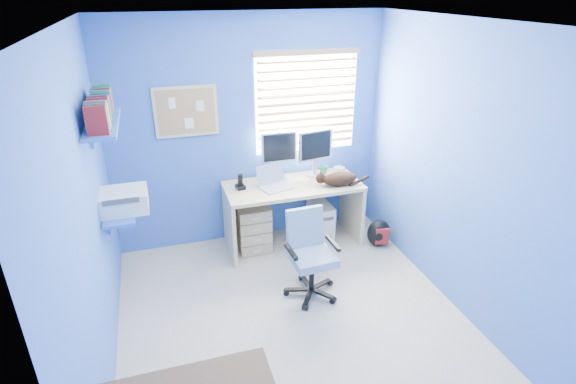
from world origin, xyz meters
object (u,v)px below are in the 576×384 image
object	(u,v)px
desk	(293,214)
tower_pc	(320,220)
laptop	(276,178)
cat	(340,179)
office_chair	(310,264)

from	to	relation	value
desk	tower_pc	size ratio (longest dim) A/B	3.30
laptop	cat	world-z (taller)	laptop
laptop	cat	distance (m)	0.69
desk	cat	xyz separation A→B (m)	(0.48, -0.16, 0.44)
laptop	office_chair	size ratio (longest dim) A/B	0.40
laptop	cat	bearing A→B (deg)	-27.01
desk	laptop	xyz separation A→B (m)	(-0.20, -0.03, 0.48)
cat	office_chair	world-z (taller)	cat
desk	tower_pc	bearing A→B (deg)	4.78
tower_pc	office_chair	distance (m)	1.06
laptop	tower_pc	bearing A→B (deg)	-10.32
laptop	office_chair	distance (m)	1.04
tower_pc	office_chair	world-z (taller)	office_chair
cat	office_chair	bearing A→B (deg)	-116.44
desk	laptop	distance (m)	0.52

